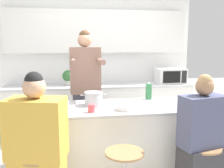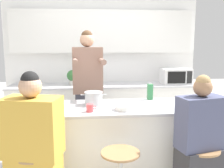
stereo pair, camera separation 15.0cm
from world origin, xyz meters
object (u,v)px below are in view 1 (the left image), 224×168
Objects in this scene: person_cooking at (86,95)px; juice_carton at (149,91)px; person_seated_near at (201,149)px; cooking_pot at (94,98)px; person_wrapped_blanket at (38,155)px; coffee_cup_near at (91,108)px; kitchen_island at (113,142)px; potted_plant at (68,77)px; fruit_bowl at (126,107)px; microwave at (171,76)px.

juice_carton is (0.80, -0.39, 0.10)m from person_cooking.
person_seated_near is (1.04, -1.35, -0.30)m from person_cooking.
person_cooking is at bearing 96.32° from cooking_pot.
person_wrapped_blanket is 6.28× the size of juice_carton.
coffee_cup_near is at bearing -98.56° from cooking_pot.
person_cooking is at bearing 91.07° from coffee_cup_near.
coffee_cup_near reaches higher than kitchen_island.
potted_plant is (-1.30, 2.18, 0.45)m from person_seated_near.
person_wrapped_blanket reaches higher than juice_carton.
person_seated_near is 6.05× the size of juice_carton.
person_seated_near is at bearing -37.15° from fruit_bowl.
person_cooking is at bearing 112.46° from kitchen_island.
person_seated_near is 5.06× the size of potted_plant.
fruit_bowl is (0.89, 0.49, 0.27)m from person_wrapped_blanket.
person_cooking reaches higher than person_seated_near.
person_seated_near is at bearing 13.79° from person_wrapped_blanket.
person_wrapped_blanket reaches higher than microwave.
microwave is at bearing 59.78° from person_wrapped_blanket.
person_wrapped_blanket reaches higher than kitchen_island.
person_seated_near is at bearing -38.10° from cooking_pot.
person_seated_near is at bearing -23.61° from coffee_cup_near.
fruit_bowl is at bearing -57.09° from kitchen_island.
cooking_pot is 1.45m from potted_plant.
coffee_cup_near is (-0.38, -0.04, 0.01)m from fruit_bowl.
cooking_pot is at bearing -137.73° from microwave.
juice_carton is (0.79, 0.52, 0.06)m from coffee_cup_near.
person_seated_near is 2.61× the size of microwave.
cooking_pot is at bearing -164.93° from juice_carton.
juice_carton reaches higher than kitchen_island.
person_seated_near is 1.07m from juice_carton.
juice_carton is 0.84× the size of potted_plant.
microwave is (1.51, 1.38, 0.07)m from cooking_pot.
microwave is at bearing 63.43° from person_seated_near.
fruit_bowl is at bearing -130.28° from juice_carton.
kitchen_island is 1.04m from person_wrapped_blanket.
person_seated_near reaches higher than potted_plant.
microwave reaches higher than cooking_pot.
juice_carton reaches higher than coffee_cup_near.
kitchen_island is at bearing 54.46° from person_wrapped_blanket.
person_wrapped_blanket is 12.62× the size of coffee_cup_near.
kitchen_island is at bearing 122.91° from fruit_bowl.
microwave is (1.56, 1.69, 0.10)m from coffee_cup_near.
person_cooking is at bearing -153.40° from microwave.
microwave is (1.58, 0.79, 0.14)m from person_cooking.
juice_carton is (1.30, 0.97, 0.35)m from person_wrapped_blanket.
coffee_cup_near is 0.50× the size of juice_carton.
coffee_cup_near is at bearing -132.67° from microwave.
fruit_bowl is 0.83× the size of potted_plant.
person_seated_near is 0.87m from fruit_bowl.
potted_plant is at bearing 98.97° from coffee_cup_near.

